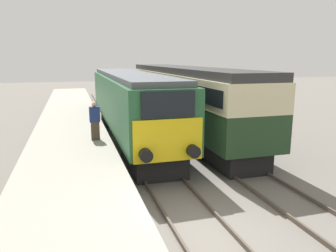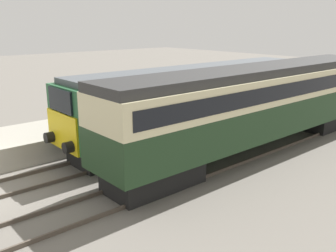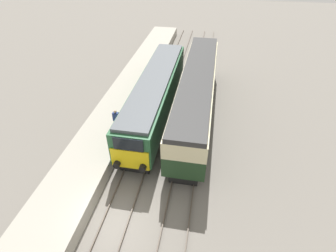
# 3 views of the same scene
# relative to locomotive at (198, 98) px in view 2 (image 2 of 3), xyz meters

# --- Properties ---
(platform_left) EXTENTS (3.50, 50.00, 1.02)m
(platform_left) POSITION_rel_locomotive_xyz_m (-3.30, -2.97, -1.61)
(platform_left) COLOR #9E998C
(platform_left) RESTS_ON ground_plane
(rails_near_track) EXTENTS (1.51, 60.00, 0.14)m
(rails_near_track) POSITION_rel_locomotive_xyz_m (0.00, -5.97, -2.05)
(rails_near_track) COLOR #4C4238
(rails_near_track) RESTS_ON ground_plane
(rails_far_track) EXTENTS (1.50, 60.00, 0.14)m
(rails_far_track) POSITION_rel_locomotive_xyz_m (3.40, -5.97, -2.05)
(rails_far_track) COLOR #4C4238
(rails_far_track) RESTS_ON ground_plane
(locomotive) EXTENTS (2.70, 15.64, 3.74)m
(locomotive) POSITION_rel_locomotive_xyz_m (0.00, 0.00, 0.00)
(locomotive) COLOR black
(locomotive) RESTS_ON ground_plane
(passenger_carriage) EXTENTS (2.75, 17.14, 4.02)m
(passenger_carriage) POSITION_rel_locomotive_xyz_m (3.40, 0.64, 0.31)
(passenger_carriage) COLOR black
(passenger_carriage) RESTS_ON ground_plane
(person_on_platform) EXTENTS (0.44, 0.26, 1.67)m
(person_on_platform) POSITION_rel_locomotive_xyz_m (-2.21, -3.81, -0.26)
(person_on_platform) COLOR #473828
(person_on_platform) RESTS_ON platform_left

